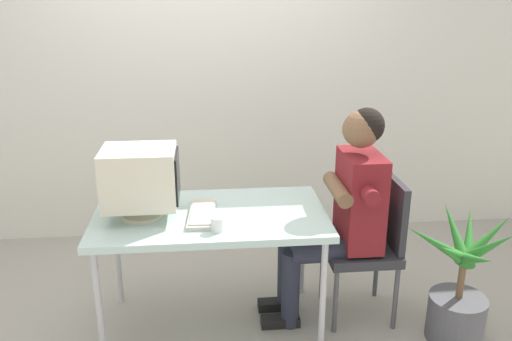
# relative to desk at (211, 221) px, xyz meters

# --- Properties ---
(ground_plane) EXTENTS (12.00, 12.00, 0.00)m
(ground_plane) POSITION_rel_desk_xyz_m (0.00, 0.00, -0.70)
(ground_plane) COLOR #9E998E
(wall_back) EXTENTS (8.00, 0.10, 3.00)m
(wall_back) POSITION_rel_desk_xyz_m (0.30, 1.40, 0.80)
(wall_back) COLOR silver
(wall_back) RESTS_ON ground_plane
(desk) EXTENTS (1.33, 0.75, 0.75)m
(desk) POSITION_rel_desk_xyz_m (0.00, 0.00, 0.00)
(desk) COLOR #B7B7BC
(desk) RESTS_ON ground_plane
(crt_monitor) EXTENTS (0.41, 0.33, 0.40)m
(crt_monitor) POSITION_rel_desk_xyz_m (-0.38, -0.01, 0.28)
(crt_monitor) COLOR beige
(crt_monitor) RESTS_ON desk
(keyboard) EXTENTS (0.17, 0.42, 0.03)m
(keyboard) POSITION_rel_desk_xyz_m (-0.05, -0.03, 0.07)
(keyboard) COLOR silver
(keyboard) RESTS_ON desk
(office_chair) EXTENTS (0.43, 0.43, 0.90)m
(office_chair) POSITION_rel_desk_xyz_m (0.98, 0.04, -0.19)
(office_chair) COLOR #4C4C51
(office_chair) RESTS_ON ground_plane
(person_seated) EXTENTS (0.71, 0.59, 1.34)m
(person_seated) POSITION_rel_desk_xyz_m (0.79, 0.04, 0.04)
(person_seated) COLOR maroon
(person_seated) RESTS_ON ground_plane
(potted_plant) EXTENTS (0.63, 0.63, 0.82)m
(potted_plant) POSITION_rel_desk_xyz_m (1.42, -0.27, -0.39)
(potted_plant) COLOR #4C4C51
(potted_plant) RESTS_ON ground_plane
(desk_mug) EXTENTS (0.07, 0.08, 0.08)m
(desk_mug) POSITION_rel_desk_xyz_m (0.03, -0.24, 0.09)
(desk_mug) COLOR white
(desk_mug) RESTS_ON desk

